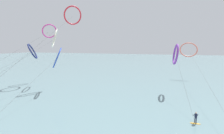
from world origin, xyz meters
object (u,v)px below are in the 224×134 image
at_px(kite_navy, 32,51).
at_px(kite_violet, 176,54).
at_px(surfer_amber, 196,119).
at_px(kite_crimson, 73,15).
at_px(kite_magenta, 49,31).
at_px(kite_ivory, 55,38).
at_px(kite_coral, 189,50).
at_px(kite_cobalt, 57,58).

bearing_deg(kite_navy, kite_violet, -117.78).
xyz_separation_m(surfer_amber, kite_crimson, (-27.45, 14.02, 17.88)).
xyz_separation_m(kite_magenta, kite_navy, (-0.17, -7.01, -5.88)).
height_order(kite_ivory, kite_violet, kite_ivory).
distance_m(surfer_amber, kite_ivory, 37.91).
bearing_deg(kite_magenta, kite_coral, 150.94).
bearing_deg(surfer_amber, kite_navy, 50.49).
distance_m(kite_navy, kite_ivory, 6.79).
bearing_deg(kite_magenta, kite_cobalt, 83.24).
bearing_deg(kite_violet, surfer_amber, 2.68).
xyz_separation_m(kite_cobalt, kite_violet, (26.30, 6.93, 0.89)).
bearing_deg(kite_navy, surfer_amber, -140.14).
bearing_deg(kite_coral, kite_magenta, -155.20).
relative_size(surfer_amber, kite_ivory, 0.05).
xyz_separation_m(kite_navy, kite_crimson, (10.72, 3.14, 9.27)).
xyz_separation_m(kite_ivory, kite_crimson, (5.71, 0.21, 5.77)).
bearing_deg(kite_violet, kite_navy, -88.65).
relative_size(kite_navy, kite_ivory, 0.92).
height_order(kite_cobalt, kite_coral, kite_coral).
bearing_deg(kite_violet, kite_coral, 159.92).
bearing_deg(kite_cobalt, kite_ivory, -174.71).
bearing_deg(surfer_amber, kite_magenta, 41.19).
height_order(surfer_amber, kite_magenta, kite_magenta).
xyz_separation_m(kite_cobalt, kite_coral, (31.56, 26.60, 1.49)).
distance_m(surfer_amber, kite_navy, 40.62).
xyz_separation_m(kite_navy, kite_violet, (36.13, 4.09, -0.42)).
distance_m(kite_navy, kite_coral, 47.72).
bearing_deg(kite_coral, kite_cobalt, -137.19).
height_order(surfer_amber, kite_navy, kite_navy).
distance_m(kite_cobalt, kite_coral, 41.30).
xyz_separation_m(kite_ivory, kite_coral, (36.37, 20.82, -3.32)).
distance_m(kite_ivory, kite_violet, 31.38).
distance_m(kite_magenta, kite_ivory, 6.77).
bearing_deg(kite_magenta, kite_ivory, 88.72).
bearing_deg(kite_ivory, kite_crimson, 57.99).
bearing_deg(kite_magenta, kite_navy, 37.41).
height_order(kite_magenta, kite_crimson, kite_crimson).
bearing_deg(kite_crimson, kite_magenta, -74.28).
relative_size(kite_ivory, kite_violet, 1.94).
distance_m(kite_ivory, kite_coral, 42.04).
bearing_deg(surfer_amber, kite_ivory, 43.79).
distance_m(kite_cobalt, kite_crimson, 12.18).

